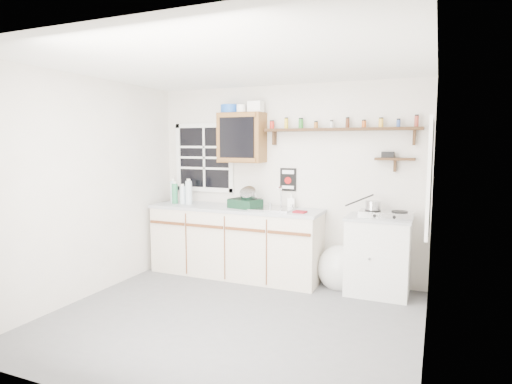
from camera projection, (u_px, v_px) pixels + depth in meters
The scene contains 18 objects.
room at pixel (231, 195), 4.15m from camera, with size 3.64×3.24×2.54m.
main_cabinet at pixel (235, 241), 5.66m from camera, with size 2.31×0.63×0.92m.
right_cabinet at pixel (378, 255), 4.97m from camera, with size 0.73×0.57×0.91m.
sink at pixel (273, 209), 5.40m from camera, with size 0.52×0.44×0.29m.
upper_cabinet at pixel (242, 138), 5.62m from camera, with size 0.60×0.32×0.65m.
upper_cabinet_clutter at pixel (240, 108), 5.59m from camera, with size 0.59×0.24×0.14m.
spice_shelf at pixel (339, 129), 5.18m from camera, with size 1.91×0.18×0.35m.
secondary_shelf at pixel (393, 158), 4.98m from camera, with size 0.45×0.16×0.24m.
warning_sign at pixel (288, 180), 5.58m from camera, with size 0.22×0.02×0.30m.
window_back at pixel (204, 158), 6.04m from camera, with size 0.93×0.03×0.98m.
window_right at pixel (430, 176), 3.94m from camera, with size 0.03×0.78×1.08m.
water_bottles at pixel (181, 193), 5.92m from camera, with size 0.37×0.15×0.35m.
dish_rack at pixel (246, 201), 5.52m from camera, with size 0.44×0.37×0.28m.
soap_bottle at pixel (291, 200), 5.51m from camera, with size 0.09×0.09×0.20m, color beige.
rag at pixel (300, 212), 5.15m from camera, with size 0.15×0.13×0.02m, color maroon.
hotplate at pixel (386, 214), 4.87m from camera, with size 0.60×0.34×0.08m.
saucepan at pixel (372, 206), 4.92m from camera, with size 0.43×0.21×0.18m.
trash_bag at pixel (340, 268), 5.21m from camera, with size 0.48×0.44×0.55m.
Camera 1 is at (1.84, -3.70, 1.75)m, focal length 30.00 mm.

